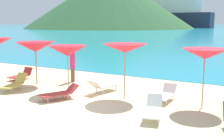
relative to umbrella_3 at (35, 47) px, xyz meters
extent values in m
cube|color=beige|center=(4.07, 7.41, -2.11)|extent=(50.00, 100.00, 0.30)
cone|color=#2D5B33|center=(-66.78, 123.31, 12.91)|extent=(90.78, 90.78, 29.75)
cylinder|color=#9E7F59|center=(0.00, 0.00, -0.91)|extent=(0.06, 0.06, 2.10)
cone|color=red|center=(0.00, 0.00, 0.00)|extent=(2.00, 2.00, 0.53)
sphere|color=#9E7F59|center=(0.00, 0.00, 0.17)|extent=(0.07, 0.07, 0.07)
cylinder|color=#9E7F59|center=(2.47, -0.45, -0.94)|extent=(0.04, 0.04, 2.05)
cone|color=red|center=(2.47, -0.45, -0.04)|extent=(1.94, 1.94, 0.50)
sphere|color=#9E7F59|center=(2.47, -0.45, 0.11)|extent=(0.07, 0.07, 0.07)
cylinder|color=#9E7F59|center=(5.29, -0.12, -0.84)|extent=(0.05, 0.05, 2.24)
cone|color=red|center=(5.29, -0.12, 0.18)|extent=(1.99, 1.99, 0.39)
sphere|color=#9E7F59|center=(5.29, -0.12, 0.31)|extent=(0.07, 0.07, 0.07)
cylinder|color=#9E7F59|center=(8.54, 0.08, -0.88)|extent=(0.04, 0.04, 2.16)
cone|color=red|center=(8.54, 0.08, 0.10)|extent=(1.84, 1.84, 0.40)
sphere|color=#9E7F59|center=(8.54, 0.08, 0.23)|extent=(0.07, 0.07, 0.07)
cube|color=white|center=(7.02, 0.05, -1.74)|extent=(0.58, 1.23, 0.05)
cube|color=white|center=(7.02, 0.79, -1.55)|extent=(0.55, 0.31, 0.40)
cylinder|color=silver|center=(6.77, -0.34, -1.87)|extent=(0.04, 0.04, 0.20)
cylinder|color=silver|center=(7.26, -0.34, -1.87)|extent=(0.04, 0.04, 0.20)
cylinder|color=silver|center=(6.77, 0.52, -1.87)|extent=(0.04, 0.04, 0.20)
cylinder|color=silver|center=(7.26, 0.52, -1.87)|extent=(0.04, 0.04, 0.20)
cube|color=#D8BF4C|center=(0.13, -1.74, -1.70)|extent=(0.87, 1.33, 0.05)
cube|color=#D8BF4C|center=(-0.11, -0.96, -1.48)|extent=(0.61, 0.56, 0.47)
cylinder|color=silver|center=(0.03, -2.19, -1.84)|extent=(0.04, 0.04, 0.24)
cylinder|color=silver|center=(0.46, -2.06, -1.84)|extent=(0.04, 0.04, 0.24)
cylinder|color=silver|center=(-0.22, -1.36, -1.84)|extent=(0.04, 0.04, 0.24)
cylinder|color=silver|center=(0.20, -1.23, -1.84)|extent=(0.04, 0.04, 0.24)
cube|color=white|center=(4.06, 0.44, -1.70)|extent=(0.83, 1.26, 0.05)
cube|color=white|center=(3.88, -0.33, -1.52)|extent=(0.64, 0.57, 0.40)
cylinder|color=silver|center=(4.38, 0.74, -1.85)|extent=(0.04, 0.04, 0.23)
cylinder|color=silver|center=(3.89, 0.85, -1.85)|extent=(0.04, 0.04, 0.23)
cylinder|color=silver|center=(4.20, -0.05, -1.85)|extent=(0.04, 0.04, 0.23)
cylinder|color=silver|center=(3.72, 0.06, -1.85)|extent=(0.04, 0.04, 0.23)
cube|color=#A53333|center=(-1.64, 0.25, -1.76)|extent=(0.62, 1.17, 0.05)
cube|color=#A53333|center=(-1.64, 0.95, -1.56)|extent=(0.58, 0.27, 0.43)
cylinder|color=silver|center=(-1.90, -0.11, -1.87)|extent=(0.04, 0.04, 0.18)
cylinder|color=silver|center=(-1.38, -0.11, -1.87)|extent=(0.04, 0.04, 0.18)
cylinder|color=silver|center=(-1.90, 0.70, -1.87)|extent=(0.04, 0.04, 0.18)
cylinder|color=silver|center=(-1.38, 0.71, -1.87)|extent=(0.04, 0.04, 0.18)
cube|color=white|center=(7.39, -2.20, -1.72)|extent=(0.89, 1.35, 0.05)
cube|color=white|center=(7.18, -1.46, -1.52)|extent=(0.62, 0.47, 0.45)
cylinder|color=silver|center=(7.26, -2.65, -1.86)|extent=(0.04, 0.04, 0.21)
cylinder|color=silver|center=(7.73, -2.52, -1.86)|extent=(0.04, 0.04, 0.21)
cylinder|color=silver|center=(7.03, -1.81, -1.86)|extent=(0.04, 0.04, 0.21)
cylinder|color=silver|center=(7.50, -1.68, -1.86)|extent=(0.04, 0.04, 0.21)
cube|color=#A53333|center=(2.96, -1.99, -1.71)|extent=(1.09, 1.40, 0.05)
cube|color=#A53333|center=(3.32, -1.26, -1.55)|extent=(0.68, 0.60, 0.35)
cylinder|color=silver|center=(2.55, -2.24, -1.85)|extent=(0.04, 0.04, 0.23)
cylinder|color=silver|center=(3.00, -2.46, -1.85)|extent=(0.04, 0.04, 0.23)
cylinder|color=silver|center=(2.95, -1.45, -1.85)|extent=(0.04, 0.04, 0.23)
cylinder|color=silver|center=(3.40, -1.67, -1.85)|extent=(0.04, 0.04, 0.23)
cylinder|color=brown|center=(1.33, 1.39, -1.60)|extent=(0.21, 0.21, 0.73)
cylinder|color=#D83372|center=(1.33, 1.39, -0.76)|extent=(0.29, 0.29, 0.95)
sphere|color=brown|center=(1.33, 1.39, -0.17)|extent=(0.24, 0.24, 0.24)
cube|color=#262D47|center=(-49.35, 160.20, 2.45)|extent=(61.89, 14.38, 8.79)
cube|color=white|center=(-49.35, 160.20, 13.50)|extent=(46.47, 11.51, 13.30)
camera|label=1|loc=(10.60, -10.66, 1.27)|focal=44.65mm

